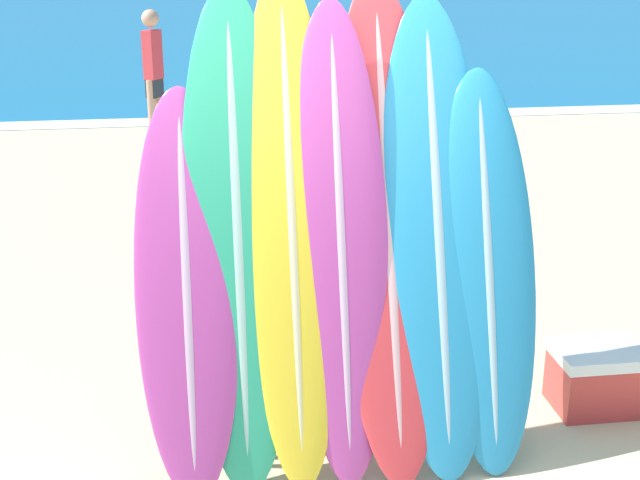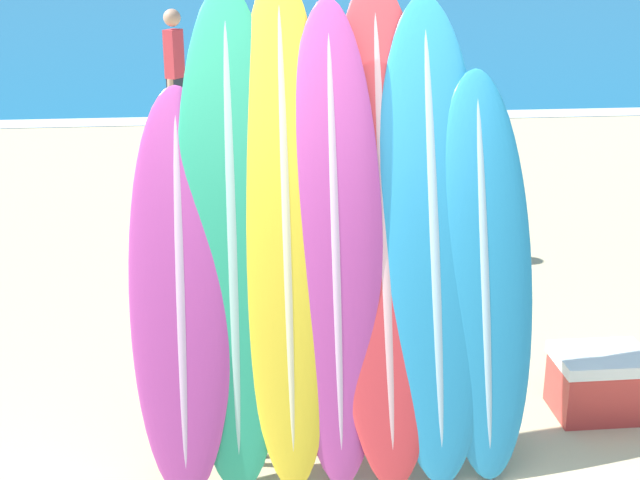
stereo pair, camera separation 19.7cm
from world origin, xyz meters
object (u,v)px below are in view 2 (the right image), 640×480
Objects in this scene: surfboard_slot_0 at (181,291)px; surfboard_slot_5 at (433,237)px; surfboard_slot_6 at (483,273)px; person_far_left at (175,69)px; person_mid_beach at (303,92)px; surfboard_slot_3 at (335,242)px; person_near_water at (297,136)px; surfboard_slot_2 at (286,228)px; surfboard_slot_4 at (383,229)px; surfboard_rack at (335,370)px; surfboard_slot_1 at (232,238)px; cooler_box at (599,382)px; person_far_right at (389,165)px.

surfboard_slot_5 is at bearing 3.64° from surfboard_slot_0.
surfboard_slot_6 is 1.19× the size of person_far_left.
surfboard_slot_6 is at bearing -49.92° from person_mid_beach.
surfboard_slot_3 reaches higher than person_near_water.
surfboard_slot_2 is (0.54, 0.10, 0.28)m from surfboard_slot_0.
surfboard_slot_4 is at bearing 43.27° from person_far_left.
surfboard_slot_0 is 1.28× the size of person_mid_beach.
surfboard_rack is 0.91m from surfboard_slot_1.
person_near_water reaches higher than person_mid_beach.
surfboard_slot_3 is 3.75m from person_near_water.
surfboard_rack is at bearing -91.96° from surfboard_slot_3.
surfboard_slot_6 is at bearing -162.37° from cooler_box.
cooler_box is (2.40, 0.27, -0.80)m from surfboard_slot_0.
surfboard_rack is at bearing -179.88° from surfboard_slot_6.
person_mid_beach reaches higher than surfboard_rack.
surfboard_slot_4 is 1.04× the size of surfboard_slot_5.
surfboard_rack is at bearing -127.04° from person_near_water.
surfboard_slot_2 reaches higher than person_far_left.
surfboard_slot_5 is (1.04, -0.01, -0.03)m from surfboard_slot_1.
surfboard_rack is at bearing 117.79° from person_far_right.
person_mid_beach is at bearing 93.72° from surfboard_slot_6.
person_far_left is (-1.52, 7.87, -0.31)m from surfboard_slot_4.
cooler_box is at bearing 52.69° from person_far_left.
person_far_left is at bearing 99.04° from surfboard_slot_3.
surfboard_slot_0 is at bearing -138.73° from person_near_water.
surfboard_slot_0 is 1.17× the size of person_near_water.
surfboard_rack is 3.14m from person_far_right.
surfboard_rack is 0.79× the size of surfboard_slot_3.
surfboard_slot_2 is 4.73× the size of cooler_box.
surfboard_slot_5 is at bearing 45.01° from person_far_left.
surfboard_slot_3 is at bearing -7.45° from surfboard_slot_2.
surfboard_slot_2 is 1.06× the size of surfboard_slot_5.
surfboard_slot_6 is at bearing 132.23° from person_far_right.
person_far_left is (-1.01, 7.89, -0.34)m from surfboard_slot_2.
surfboard_slot_0 is at bearing 35.67° from person_far_left.
cooler_box is (1.25, -6.27, -0.65)m from person_mid_beach.
surfboard_slot_5 is at bearing -1.08° from surfboard_slot_2.
surfboard_slot_5 is (0.26, -0.03, -0.04)m from surfboard_slot_4.
surfboard_slot_1 is 6.52m from person_mid_beach.
surfboard_slot_1 is at bearing -178.50° from surfboard_slot_2.
surfboard_slot_0 is at bearing -179.71° from surfboard_slot_6.
person_mid_beach is (0.60, 6.44, -0.43)m from surfboard_slot_2.
surfboard_slot_3 is at bearing -127.03° from person_near_water.
surfboard_slot_3 is at bearing 4.72° from surfboard_slot_0.
person_far_right is at bearing 84.41° from surfboard_slot_5.
surfboard_slot_5 is 1.18× the size of surfboard_slot_6.
surfboard_slot_2 is 0.77m from surfboard_slot_5.
surfboard_slot_3 is 1.42× the size of person_near_water.
person_near_water is at bearing 92.73° from surfboard_slot_4.
surfboard_slot_4 is 0.57m from surfboard_slot_6.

